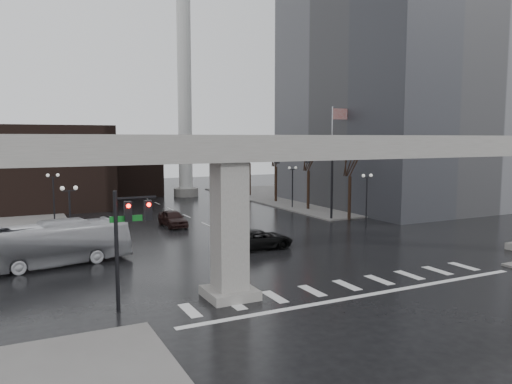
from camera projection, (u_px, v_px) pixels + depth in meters
ground at (337, 281)px, 29.94m from camera, size 160.00×160.00×0.00m
sidewalk_ne at (338, 196)px, 73.50m from camera, size 28.00×36.00×0.15m
elevated_guideway at (356, 166)px, 29.76m from camera, size 48.00×2.60×8.70m
office_tower at (400, 39)px, 63.23m from camera, size 22.00×26.00×42.00m
building_far_left at (39, 167)px, 60.54m from camera, size 16.00×14.00×10.00m
building_far_mid at (122, 168)px, 74.87m from camera, size 10.00×10.00×8.00m
smokestack at (185, 105)px, 72.08m from camera, size 3.60×3.60×30.00m
signal_mast_arm at (301, 165)px, 50.02m from camera, size 12.12×0.43×8.00m
signal_left_pole at (127, 229)px, 24.50m from camera, size 2.30×0.30×6.00m
flagpole_assembly at (334, 147)px, 55.48m from camera, size 2.06×0.12×12.00m
lamp_right_0 at (367, 191)px, 48.01m from camera, size 1.22×0.32×5.11m
lamp_right_1 at (292, 180)px, 60.46m from camera, size 1.22×0.32×5.11m
lamp_right_2 at (244, 173)px, 72.92m from camera, size 1.22×0.32×5.11m
lamp_left_0 at (70, 208)px, 36.02m from camera, size 1.22×0.32×5.11m
lamp_left_1 at (53, 190)px, 48.48m from camera, size 1.22×0.32×5.11m
lamp_left_2 at (44, 180)px, 60.93m from camera, size 1.22×0.32×5.11m
tree_right_0 at (350, 193)px, 52.11m from camera, size 1.09×1.58×7.50m
tree_right_1 at (308, 186)px, 59.22m from camera, size 1.09×1.61×7.67m
tree_right_2 at (276, 180)px, 66.33m from camera, size 1.10×1.63×7.85m
tree_right_3 at (250, 176)px, 73.44m from camera, size 1.11×1.66×8.02m
tree_right_4 at (228, 172)px, 80.55m from camera, size 1.12×1.69×8.19m
pickup_truck at (259, 239)px, 38.52m from camera, size 5.50×2.64×1.51m
city_bus at (48, 244)px, 33.13m from camera, size 11.01×4.35×2.99m
far_car at (173, 218)px, 48.19m from camera, size 2.00×4.72×1.59m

